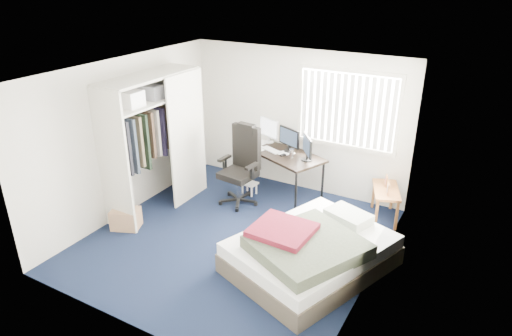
{
  "coord_description": "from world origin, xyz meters",
  "views": [
    {
      "loc": [
        3.11,
        -4.9,
        3.72
      ],
      "look_at": [
        0.13,
        0.4,
        1.03
      ],
      "focal_mm": 32.0,
      "sensor_mm": 36.0,
      "label": 1
    }
  ],
  "objects_px": {
    "office_chair": "(241,173)",
    "desk": "(283,150)",
    "nightstand": "(386,193)",
    "bed": "(310,251)"
  },
  "relations": [
    {
      "from": "desk",
      "to": "nightstand",
      "type": "xyz_separation_m",
      "value": [
        1.85,
        -0.06,
        -0.34
      ]
    },
    {
      "from": "desk",
      "to": "bed",
      "type": "xyz_separation_m",
      "value": [
        1.35,
        -1.9,
        -0.51
      ]
    },
    {
      "from": "nightstand",
      "to": "bed",
      "type": "bearing_deg",
      "value": -105.27
    },
    {
      "from": "nightstand",
      "to": "desk",
      "type": "bearing_deg",
      "value": 178.26
    },
    {
      "from": "nightstand",
      "to": "office_chair",
      "type": "bearing_deg",
      "value": -165.39
    },
    {
      "from": "bed",
      "to": "desk",
      "type": "bearing_deg",
      "value": 125.43
    },
    {
      "from": "nightstand",
      "to": "bed",
      "type": "xyz_separation_m",
      "value": [
        -0.5,
        -1.84,
        -0.17
      ]
    },
    {
      "from": "office_chair",
      "to": "bed",
      "type": "height_order",
      "value": "office_chair"
    },
    {
      "from": "office_chair",
      "to": "nightstand",
      "type": "distance_m",
      "value": 2.38
    },
    {
      "from": "office_chair",
      "to": "desk",
      "type": "bearing_deg",
      "value": 55.51
    }
  ]
}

